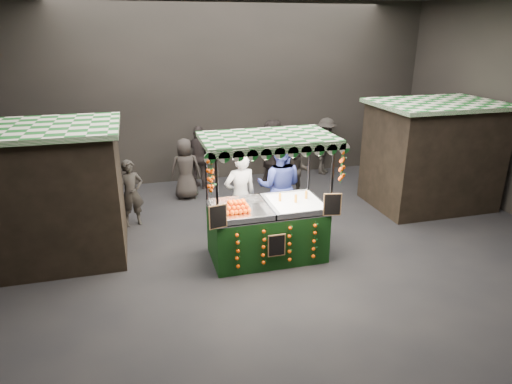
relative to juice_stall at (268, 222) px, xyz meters
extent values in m
plane|color=black|center=(0.32, 0.16, -0.75)|extent=(12.00, 12.00, 0.00)
cube|color=black|center=(0.32, 5.16, 1.75)|extent=(12.00, 0.10, 5.00)
cube|color=black|center=(0.32, -4.84, 1.75)|extent=(12.00, 0.10, 5.00)
cube|color=black|center=(-4.08, 1.16, 0.50)|extent=(2.80, 2.00, 2.50)
cube|color=#12561A|center=(-4.08, 1.16, 1.80)|extent=(3.00, 2.20, 0.10)
cube|color=black|center=(4.72, 1.66, 0.50)|extent=(2.80, 2.00, 2.50)
cube|color=#12561A|center=(4.72, 1.66, 1.80)|extent=(3.00, 2.20, 0.10)
cube|color=black|center=(-0.01, 0.04, -0.26)|extent=(2.15, 1.18, 0.98)
cube|color=silver|center=(-0.01, 0.04, 0.25)|extent=(2.15, 1.18, 0.04)
cylinder|color=black|center=(-1.06, -0.52, 0.42)|extent=(0.05, 0.05, 2.35)
cylinder|color=black|center=(1.04, -0.52, 0.42)|extent=(0.05, 0.05, 2.35)
cylinder|color=black|center=(-1.06, 0.60, 0.42)|extent=(0.05, 0.05, 2.35)
cylinder|color=black|center=(1.04, 0.60, 0.42)|extent=(0.05, 0.05, 2.35)
cube|color=#12561A|center=(-0.01, 0.04, 1.64)|extent=(2.40, 1.42, 0.08)
cube|color=white|center=(0.58, 0.04, 0.31)|extent=(0.96, 1.06, 0.08)
cube|color=black|center=(-1.07, -0.58, 0.47)|extent=(0.33, 0.09, 0.43)
cube|color=black|center=(1.05, -0.58, 0.47)|extent=(0.33, 0.09, 0.43)
cube|color=black|center=(-0.01, -0.59, -0.21)|extent=(0.33, 0.02, 0.43)
imported|color=gray|center=(-0.32, 0.96, 0.21)|extent=(0.77, 0.58, 1.92)
imported|color=navy|center=(0.60, 1.13, 0.27)|extent=(1.22, 1.11, 2.05)
imported|color=#282420|center=(-2.52, 2.29, 0.01)|extent=(0.62, 0.47, 1.53)
imported|color=black|center=(1.64, 2.92, 0.00)|extent=(0.89, 0.80, 1.50)
imported|color=#2B2423|center=(-0.66, 4.38, 0.13)|extent=(1.10, 0.92, 1.76)
imported|color=#292421|center=(3.24, 4.71, 0.11)|extent=(1.22, 1.26, 1.73)
imported|color=#2A2522|center=(-1.14, 3.69, 0.05)|extent=(0.80, 0.54, 1.60)
imported|color=black|center=(1.36, 4.07, 0.20)|extent=(1.28, 1.82, 1.90)
camera|label=1|loc=(-2.28, -7.46, 3.49)|focal=31.21mm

